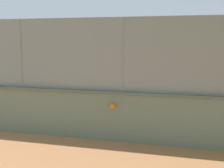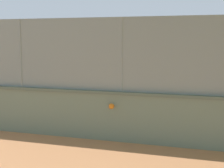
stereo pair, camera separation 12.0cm
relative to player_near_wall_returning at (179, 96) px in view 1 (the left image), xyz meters
name	(u,v)px [view 1 (the left image)]	position (x,y,z in m)	size (l,w,h in m)	color
ground_plane	(120,90)	(3.95, -7.18, -0.98)	(260.00, 260.00, 0.00)	#B27247
perimeter_wall	(71,112)	(2.84, 2.07, -0.28)	(28.50, 0.39, 1.38)	slate
fence_panel_on_wall	(70,54)	(2.84, 2.07, 1.40)	(28.00, 0.13, 1.99)	gray
player_near_wall_returning	(179,96)	(0.00, 0.00, 0.00)	(1.18, 0.75, 1.66)	black
player_baseline_waiting	(76,90)	(3.88, -0.80, -0.07)	(1.01, 0.70, 1.55)	navy
sports_ball	(112,106)	(1.52, 2.32, 0.02)	(0.15, 0.15, 0.15)	orange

